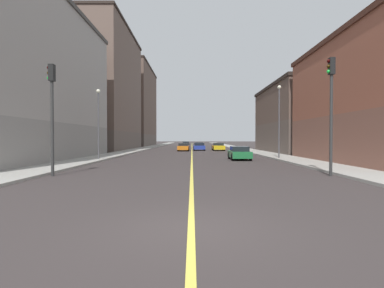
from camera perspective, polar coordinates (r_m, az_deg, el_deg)
ground_plane at (r=7.13m, az=-0.31°, el=-15.51°), size 400.00×400.00×0.00m
sidewalk_left at (r=56.66m, az=9.40°, el=-0.94°), size 3.08×168.00×0.15m
sidewalk_right at (r=56.66m, az=-9.78°, el=-0.94°), size 3.08×168.00×0.15m
lane_center_stripe at (r=55.87m, az=-0.19°, el=-1.02°), size 0.16×154.00×0.01m
building_left_mid at (r=46.43m, az=19.91°, el=4.40°), size 10.17×18.43×9.57m
building_right_corner at (r=31.68m, az=-30.92°, el=10.43°), size 10.17×25.26×14.53m
building_right_midblock at (r=57.21m, az=-16.58°, el=9.67°), size 10.17×23.09×21.27m
building_right_distant at (r=83.65m, az=-11.23°, el=6.82°), size 10.17×24.98×20.92m
traffic_light_left_near at (r=18.09m, az=24.42°, el=7.48°), size 0.40×0.32×6.36m
traffic_light_right_near at (r=18.10m, az=-24.95°, el=6.83°), size 0.40×0.32×6.00m
street_lamp_left_near at (r=30.89m, az=15.83°, el=5.45°), size 0.36×0.36×7.03m
street_lamp_right_near at (r=29.04m, az=-17.29°, el=5.01°), size 0.36×0.36×6.36m
car_orange at (r=49.40m, az=-1.77°, el=-0.57°), size 1.89×4.42×1.27m
car_black at (r=75.00m, az=-1.35°, el=-0.02°), size 1.89×4.29×1.28m
car_blue at (r=51.56m, az=1.18°, el=-0.51°), size 1.97×4.01×1.28m
car_yellow at (r=50.96m, az=4.76°, el=-0.53°), size 1.97×4.24×1.28m
car_red at (r=59.67m, az=1.15°, el=-0.30°), size 1.82×4.13×1.29m
car_green at (r=29.36m, az=8.68°, el=-1.69°), size 1.86×4.07×1.28m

